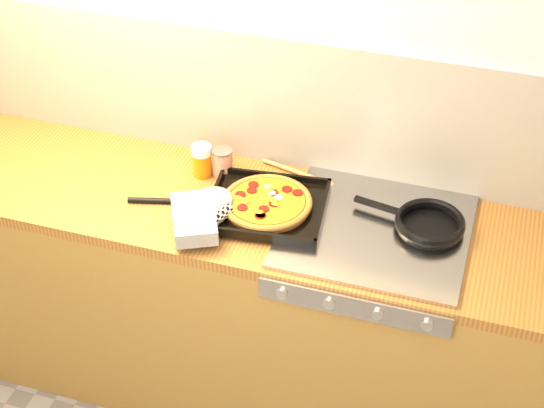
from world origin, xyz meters
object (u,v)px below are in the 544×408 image
(frying_pan, at_px, (428,224))
(tomato_can, at_px, (223,163))
(juice_glass, at_px, (202,160))
(pizza_on_tray, at_px, (247,206))

(frying_pan, bearing_deg, tomato_can, 172.36)
(juice_glass, bearing_deg, tomato_can, 16.49)
(tomato_can, bearing_deg, pizza_on_tray, -51.28)
(frying_pan, xyz_separation_m, tomato_can, (-0.75, 0.10, 0.02))
(tomato_can, relative_size, juice_glass, 0.88)
(pizza_on_tray, xyz_separation_m, frying_pan, (0.59, 0.10, -0.01))
(frying_pan, bearing_deg, juice_glass, 174.44)
(pizza_on_tray, bearing_deg, tomato_can, 128.72)
(pizza_on_tray, bearing_deg, frying_pan, 9.63)
(pizza_on_tray, height_order, juice_glass, juice_glass)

